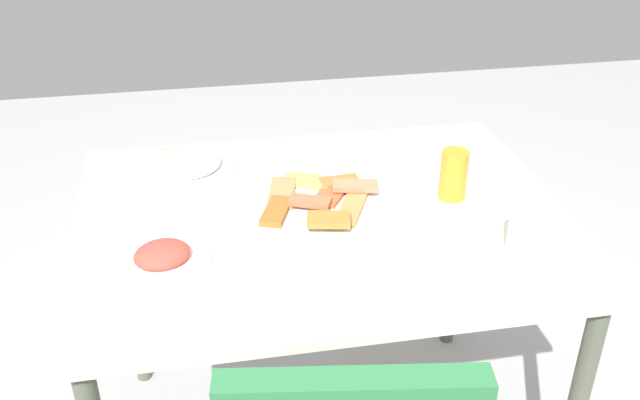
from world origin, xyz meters
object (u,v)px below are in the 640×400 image
Objects in this scene: drinking_glass at (524,230)px; fork at (281,153)px; spoon at (283,159)px; soda_can at (454,175)px; pide_platter at (317,203)px; salad_plate_greens at (162,257)px; dining_table at (321,244)px; salad_plate_rice at (188,163)px; paper_napkin at (282,158)px.

drinking_glass is 0.72m from fork.
soda_can is at bearing 154.09° from spoon.
pide_platter is 0.40m from salad_plate_greens.
pide_platter is at bearing -1.87° from soda_can.
dining_table is at bearing -158.40° from salad_plate_greens.
fork is at bearing -80.43° from spoon.
fork is (-0.25, -0.05, -0.02)m from salad_plate_rice.
pide_platter is 0.30m from fork.
fork reaches higher than dining_table.
salad_plate_greens reaches higher than dining_table.
paper_napkin reaches higher than dining_table.
spoon reaches higher than dining_table.
soda_can reaches higher than fork.
salad_plate_greens reaches higher than spoon.
dining_table is at bearing 96.27° from pide_platter.
paper_napkin is (0.05, -0.31, 0.09)m from dining_table.
fork is (0.44, -0.56, -0.05)m from drinking_glass.
pide_platter is 2.20× the size of paper_napkin.
soda_can is 0.81× the size of paper_napkin.
pide_platter is at bearing -34.39° from drinking_glass.
fork is at bearing -123.54° from salad_plate_greens.
paper_napkin is at bearing -124.59° from salad_plate_greens.
soda_can is at bearing 142.74° from paper_napkin.
salad_plate_greens is 1.04× the size of fork.
soda_can is at bearing -176.59° from dining_table.
pide_platter is 0.28m from paper_napkin.
drinking_glass is 0.60× the size of fork.
spoon is at bearing 100.39° from fork.
dining_table is at bearing 99.52° from paper_napkin.
drinking_glass is at bearing 103.83° from soda_can.
fork and spoon have the same top height.
fork is (0.05, -0.29, -0.01)m from pide_platter.
salad_plate_rice reaches higher than spoon.
soda_can is (-0.69, -0.16, 0.05)m from salad_plate_greens.
pide_platter is 2.72× the size of soda_can.
drinking_glass is at bearing 128.97° from paper_napkin.
salad_plate_greens is (0.36, 0.17, 0.00)m from pide_platter.
salad_plate_rice reaches higher than dining_table.
drinking_glass is (-0.39, 0.24, 0.14)m from dining_table.
salad_plate_rice is 0.25m from spoon.
drinking_glass is at bearing 148.50° from dining_table.
salad_plate_rice is (-0.06, -0.42, 0.01)m from salad_plate_greens.
dining_table is 0.10m from pide_platter.
dining_table is 0.36m from soda_can.
spoon is at bearing -125.69° from salad_plate_greens.
pide_platter is at bearing 140.38° from salad_plate_rice.
spoon is (0.05, -0.26, -0.01)m from pide_platter.
pide_platter is 0.48m from drinking_glass.
salad_plate_rice reaches higher than paper_napkin.
drinking_glass is at bearing 139.49° from spoon.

